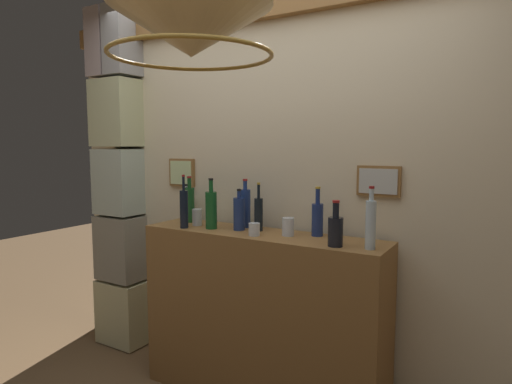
{
  "coord_description": "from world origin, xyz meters",
  "views": [
    {
      "loc": [
        1.3,
        -1.36,
        1.58
      ],
      "look_at": [
        0.0,
        0.79,
        1.3
      ],
      "focal_mm": 30.63,
      "sensor_mm": 36.0,
      "label": 1
    }
  ],
  "objects_px": {
    "liquor_bottle_brandy": "(186,205)",
    "liquor_bottle_bourbon": "(184,208)",
    "liquor_bottle_vermouth": "(211,209)",
    "liquor_bottle_sherry": "(317,218)",
    "liquor_bottle_rum": "(259,213)",
    "glass_tumbler_rocks": "(197,217)",
    "liquor_bottle_vodka": "(190,204)",
    "liquor_bottle_gin": "(239,213)",
    "liquor_bottle_port": "(245,207)",
    "glass_tumbler_highball": "(288,227)",
    "pendant_lamp": "(191,33)",
    "glass_tumbler_shot": "(254,229)",
    "liquor_bottle_tequila": "(336,230)",
    "liquor_bottle_scotch": "(371,223)"
  },
  "relations": [
    {
      "from": "liquor_bottle_vodka",
      "to": "glass_tumbler_highball",
      "type": "height_order",
      "value": "liquor_bottle_vodka"
    },
    {
      "from": "liquor_bottle_tequila",
      "to": "glass_tumbler_highball",
      "type": "height_order",
      "value": "liquor_bottle_tequila"
    },
    {
      "from": "glass_tumbler_highball",
      "to": "pendant_lamp",
      "type": "relative_size",
      "value": 0.17
    },
    {
      "from": "liquor_bottle_tequila",
      "to": "liquor_bottle_sherry",
      "type": "distance_m",
      "value": 0.27
    },
    {
      "from": "liquor_bottle_tequila",
      "to": "liquor_bottle_vodka",
      "type": "distance_m",
      "value": 1.12
    },
    {
      "from": "liquor_bottle_port",
      "to": "liquor_bottle_vodka",
      "type": "xyz_separation_m",
      "value": [
        -0.42,
        -0.03,
        -0.0
      ]
    },
    {
      "from": "liquor_bottle_gin",
      "to": "liquor_bottle_bourbon",
      "type": "bearing_deg",
      "value": -159.86
    },
    {
      "from": "liquor_bottle_vodka",
      "to": "glass_tumbler_rocks",
      "type": "height_order",
      "value": "liquor_bottle_vodka"
    },
    {
      "from": "liquor_bottle_brandy",
      "to": "liquor_bottle_bourbon",
      "type": "height_order",
      "value": "liquor_bottle_bourbon"
    },
    {
      "from": "liquor_bottle_brandy",
      "to": "pendant_lamp",
      "type": "height_order",
      "value": "pendant_lamp"
    },
    {
      "from": "liquor_bottle_sherry",
      "to": "glass_tumbler_rocks",
      "type": "xyz_separation_m",
      "value": [
        -0.8,
        -0.1,
        -0.05
      ]
    },
    {
      "from": "liquor_bottle_port",
      "to": "glass_tumbler_highball",
      "type": "relative_size",
      "value": 2.94
    },
    {
      "from": "liquor_bottle_sherry",
      "to": "glass_tumbler_highball",
      "type": "height_order",
      "value": "liquor_bottle_sherry"
    },
    {
      "from": "liquor_bottle_brandy",
      "to": "liquor_bottle_port",
      "type": "distance_m",
      "value": 0.51
    },
    {
      "from": "glass_tumbler_shot",
      "to": "pendant_lamp",
      "type": "distance_m",
      "value": 1.23
    },
    {
      "from": "glass_tumbler_rocks",
      "to": "pendant_lamp",
      "type": "height_order",
      "value": "pendant_lamp"
    },
    {
      "from": "liquor_bottle_gin",
      "to": "liquor_bottle_bourbon",
      "type": "xyz_separation_m",
      "value": [
        -0.33,
        -0.12,
        0.02
      ]
    },
    {
      "from": "liquor_bottle_brandy",
      "to": "liquor_bottle_bourbon",
      "type": "distance_m",
      "value": 0.32
    },
    {
      "from": "liquor_bottle_vodka",
      "to": "liquor_bottle_tequila",
      "type": "bearing_deg",
      "value": -8.54
    },
    {
      "from": "liquor_bottle_gin",
      "to": "liquor_bottle_sherry",
      "type": "bearing_deg",
      "value": 10.36
    },
    {
      "from": "liquor_bottle_vermouth",
      "to": "glass_tumbler_highball",
      "type": "height_order",
      "value": "liquor_bottle_vermouth"
    },
    {
      "from": "liquor_bottle_vermouth",
      "to": "pendant_lamp",
      "type": "height_order",
      "value": "pendant_lamp"
    },
    {
      "from": "liquor_bottle_vodka",
      "to": "liquor_bottle_bourbon",
      "type": "height_order",
      "value": "liquor_bottle_bourbon"
    },
    {
      "from": "liquor_bottle_tequila",
      "to": "liquor_bottle_scotch",
      "type": "distance_m",
      "value": 0.18
    },
    {
      "from": "liquor_bottle_vermouth",
      "to": "glass_tumbler_shot",
      "type": "bearing_deg",
      "value": -7.17
    },
    {
      "from": "liquor_bottle_brandy",
      "to": "liquor_bottle_bourbon",
      "type": "bearing_deg",
      "value": -52.16
    },
    {
      "from": "pendant_lamp",
      "to": "glass_tumbler_shot",
      "type": "bearing_deg",
      "value": 104.89
    },
    {
      "from": "glass_tumbler_shot",
      "to": "liquor_bottle_brandy",
      "type": "bearing_deg",
      "value": 162.23
    },
    {
      "from": "liquor_bottle_sherry",
      "to": "liquor_bottle_rum",
      "type": "bearing_deg",
      "value": -172.74
    },
    {
      "from": "liquor_bottle_rum",
      "to": "glass_tumbler_shot",
      "type": "distance_m",
      "value": 0.16
    },
    {
      "from": "liquor_bottle_scotch",
      "to": "glass_tumbler_shot",
      "type": "xyz_separation_m",
      "value": [
        -0.67,
        -0.02,
        -0.1
      ]
    },
    {
      "from": "liquor_bottle_brandy",
      "to": "liquor_bottle_gin",
      "type": "height_order",
      "value": "liquor_bottle_gin"
    },
    {
      "from": "liquor_bottle_port",
      "to": "liquor_bottle_gin",
      "type": "bearing_deg",
      "value": -80.57
    },
    {
      "from": "liquor_bottle_sherry",
      "to": "liquor_bottle_vodka",
      "type": "height_order",
      "value": "liquor_bottle_vodka"
    },
    {
      "from": "liquor_bottle_rum",
      "to": "glass_tumbler_rocks",
      "type": "xyz_separation_m",
      "value": [
        -0.44,
        -0.05,
        -0.05
      ]
    },
    {
      "from": "glass_tumbler_rocks",
      "to": "glass_tumbler_shot",
      "type": "relative_size",
      "value": 1.47
    },
    {
      "from": "liquor_bottle_vermouth",
      "to": "liquor_bottle_port",
      "type": "distance_m",
      "value": 0.22
    },
    {
      "from": "liquor_bottle_tequila",
      "to": "liquor_bottle_bourbon",
      "type": "bearing_deg",
      "value": -178.98
    },
    {
      "from": "liquor_bottle_vermouth",
      "to": "liquor_bottle_gin",
      "type": "relative_size",
      "value": 1.24
    },
    {
      "from": "liquor_bottle_vodka",
      "to": "liquor_bottle_gin",
      "type": "height_order",
      "value": "liquor_bottle_vodka"
    },
    {
      "from": "liquor_bottle_vermouth",
      "to": "liquor_bottle_bourbon",
      "type": "bearing_deg",
      "value": -155.91
    },
    {
      "from": "liquor_bottle_brandy",
      "to": "liquor_bottle_vodka",
      "type": "height_order",
      "value": "liquor_bottle_vodka"
    },
    {
      "from": "liquor_bottle_sherry",
      "to": "liquor_bottle_port",
      "type": "xyz_separation_m",
      "value": [
        -0.5,
        0.01,
        0.02
      ]
    },
    {
      "from": "glass_tumbler_rocks",
      "to": "liquor_bottle_scotch",
      "type": "bearing_deg",
      "value": -3.08
    },
    {
      "from": "liquor_bottle_brandy",
      "to": "liquor_bottle_gin",
      "type": "relative_size",
      "value": 0.98
    },
    {
      "from": "pendant_lamp",
      "to": "liquor_bottle_scotch",
      "type": "bearing_deg",
      "value": 61.17
    },
    {
      "from": "liquor_bottle_vermouth",
      "to": "liquor_bottle_sherry",
      "type": "xyz_separation_m",
      "value": [
        0.65,
        0.14,
        -0.02
      ]
    },
    {
      "from": "liquor_bottle_tequila",
      "to": "liquor_bottle_port",
      "type": "distance_m",
      "value": 0.71
    },
    {
      "from": "liquor_bottle_vermouth",
      "to": "liquor_bottle_vodka",
      "type": "xyz_separation_m",
      "value": [
        -0.27,
        0.11,
        0.0
      ]
    },
    {
      "from": "liquor_bottle_scotch",
      "to": "glass_tumbler_shot",
      "type": "distance_m",
      "value": 0.68
    }
  ]
}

